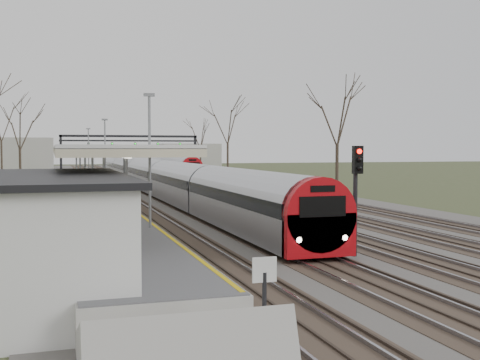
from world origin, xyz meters
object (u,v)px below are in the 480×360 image
object	(u,v)px
signal_post	(356,184)
train_near	(150,176)
passenger	(123,198)
train_far	(160,165)

from	to	relation	value
signal_post	train_near	bearing A→B (deg)	92.75
train_near	passenger	distance (m)	30.16
train_near	train_far	xyz separation A→B (m)	(7.00, 35.46, 0.00)
train_far	passenger	world-z (taller)	train_far
train_near	signal_post	world-z (taller)	signal_post
passenger	signal_post	bearing A→B (deg)	-140.58
passenger	signal_post	size ratio (longest dim) A/B	0.43
signal_post	train_far	bearing A→B (deg)	85.83
train_near	signal_post	xyz separation A→B (m)	(1.75, -36.50, 1.25)
train_far	signal_post	bearing A→B (deg)	-94.17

